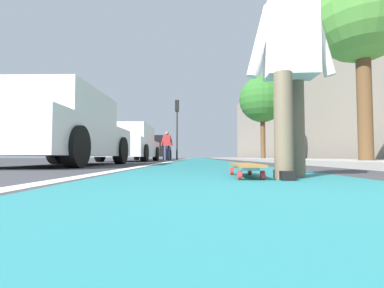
% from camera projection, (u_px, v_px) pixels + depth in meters
% --- Properties ---
extents(ground_plane, '(80.00, 80.00, 0.00)m').
position_uv_depth(ground_plane, '(203.00, 161.00, 10.78)').
color(ground_plane, '#38383D').
extents(bike_lane_paint, '(56.00, 2.17, 0.00)m').
position_uv_depth(bike_lane_paint, '(199.00, 159.00, 24.76)').
color(bike_lane_paint, '#237075').
rests_on(bike_lane_paint, ground).
extents(lane_stripe_white, '(52.00, 0.16, 0.01)m').
position_uv_depth(lane_stripe_white, '(184.00, 159.00, 20.79)').
color(lane_stripe_white, silver).
rests_on(lane_stripe_white, ground).
extents(sidewalk_curb, '(52.00, 3.20, 0.11)m').
position_uv_depth(sidewalk_curb, '(253.00, 159.00, 18.71)').
color(sidewalk_curb, '#9E9B93').
rests_on(sidewalk_curb, ground).
extents(building_facade, '(40.00, 1.20, 8.41)m').
position_uv_depth(building_facade, '(280.00, 109.00, 22.85)').
color(building_facade, gray).
rests_on(building_facade, ground).
extents(skateboard, '(0.85, 0.23, 0.11)m').
position_uv_depth(skateboard, '(245.00, 166.00, 2.33)').
color(skateboard, red).
rests_on(skateboard, ground).
extents(skater_person, '(0.46, 0.72, 1.64)m').
position_uv_depth(skater_person, '(290.00, 63.00, 2.21)').
color(skater_person, brown).
rests_on(skater_person, ground).
extents(parked_car_near, '(4.13, 1.86, 1.50)m').
position_uv_depth(parked_car_near, '(64.00, 130.00, 5.55)').
color(parked_car_near, silver).
rests_on(parked_car_near, ground).
extents(parked_car_mid, '(4.35, 1.87, 1.48)m').
position_uv_depth(parked_car_mid, '(131.00, 144.00, 11.24)').
color(parked_car_mid, silver).
rests_on(parked_car_mid, ground).
extents(parked_car_far, '(4.01, 1.94, 1.50)m').
position_uv_depth(parked_car_far, '(154.00, 149.00, 17.45)').
color(parked_car_far, black).
rests_on(parked_car_far, ground).
extents(traffic_light, '(0.33, 0.28, 4.24)m').
position_uv_depth(traffic_light, '(177.00, 118.00, 19.35)').
color(traffic_light, '#2D2D2D').
rests_on(traffic_light, ground).
extents(street_tree_near, '(2.00, 2.00, 4.18)m').
position_uv_depth(street_tree_near, '(362.00, 16.00, 5.70)').
color(street_tree_near, brown).
rests_on(street_tree_near, ground).
extents(street_tree_mid, '(2.43, 2.43, 4.44)m').
position_uv_depth(street_tree_mid, '(262.00, 100.00, 14.32)').
color(street_tree_mid, brown).
rests_on(street_tree_mid, ground).
extents(pedestrian_distant, '(0.44, 0.68, 1.55)m').
position_uv_depth(pedestrian_distant, '(167.00, 144.00, 14.59)').
color(pedestrian_distant, '#384260').
rests_on(pedestrian_distant, ground).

